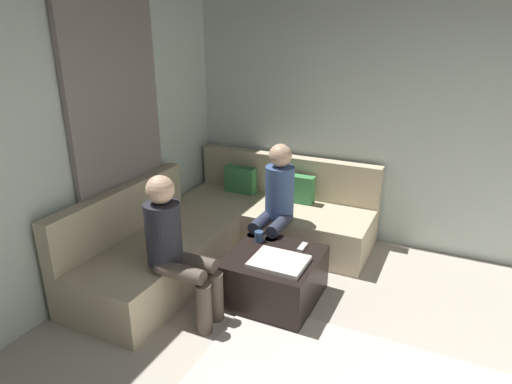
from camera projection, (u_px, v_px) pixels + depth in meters
wall_back at (470, 125)px, 4.27m from camera, size 6.00×0.12×2.70m
curtain_panel at (119, 142)px, 4.06m from camera, size 0.06×1.10×2.50m
sectional_couch at (227, 230)px, 4.59m from camera, size 2.10×2.55×0.87m
ottoman at (273, 277)px, 3.88m from camera, size 0.76×0.76×0.42m
folded_blanket at (279, 262)px, 3.66m from camera, size 0.44×0.36×0.04m
coffee_mug at (259, 236)px, 4.03m from camera, size 0.08×0.08×0.10m
game_remote at (302, 247)px, 3.91m from camera, size 0.05×0.15×0.02m
person_on_couch_back at (276, 202)px, 4.30m from camera, size 0.30×0.60×1.20m
person_on_couch_side at (175, 244)px, 3.48m from camera, size 0.60×0.30×1.20m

